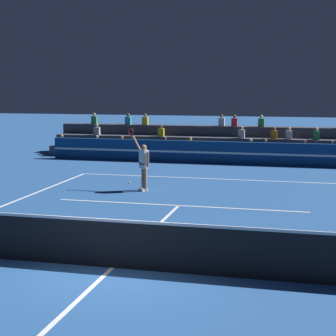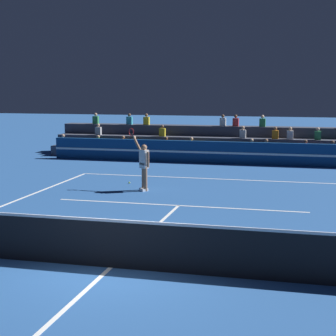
{
  "view_description": "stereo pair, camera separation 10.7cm",
  "coord_description": "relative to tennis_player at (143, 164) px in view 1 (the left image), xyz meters",
  "views": [
    {
      "loc": [
        3.88,
        -10.9,
        3.84
      ],
      "look_at": [
        -0.55,
        7.2,
        1.1
      ],
      "focal_mm": 60.0,
      "sensor_mm": 36.0,
      "label": 1
    },
    {
      "loc": [
        3.99,
        -10.87,
        3.84
      ],
      "look_at": [
        -0.55,
        7.2,
        1.1
      ],
      "focal_mm": 60.0,
      "sensor_mm": 36.0,
      "label": 2
    }
  ],
  "objects": [
    {
      "name": "ground_plane",
      "position": [
        1.84,
        -8.69,
        -0.98
      ],
      "size": [
        120.0,
        120.0,
        0.0
      ],
      "primitive_type": "plane",
      "color": "#285699"
    },
    {
      "name": "court_lines",
      "position": [
        1.84,
        -8.69,
        -0.98
      ],
      "size": [
        11.1,
        23.9,
        0.01
      ],
      "color": "white",
      "rests_on": "ground"
    },
    {
      "name": "tennis_net",
      "position": [
        1.84,
        -8.69,
        -0.44
      ],
      "size": [
        12.0,
        0.1,
        1.1
      ],
      "color": "black",
      "rests_on": "ground"
    },
    {
      "name": "sponsor_banner_wall",
      "position": [
        1.84,
        7.87,
        -0.43
      ],
      "size": [
        18.0,
        0.26,
        1.1
      ],
      "color": "navy",
      "rests_on": "ground"
    },
    {
      "name": "bleacher_stand",
      "position": [
        1.83,
        10.4,
        -0.33
      ],
      "size": [
        19.54,
        2.85,
        2.28
      ],
      "color": "#383D4C",
      "rests_on": "ground"
    },
    {
      "name": "tennis_player",
      "position": [
        0.0,
        0.0,
        0.0
      ],
      "size": [
        1.06,
        0.87,
        2.34
      ],
      "color": "#9E7051",
      "rests_on": "ground"
    },
    {
      "name": "tennis_ball",
      "position": [
        -0.99,
        1.3,
        -0.95
      ],
      "size": [
        0.07,
        0.07,
        0.07
      ],
      "primitive_type": "sphere",
      "color": "#C6DB33",
      "rests_on": "ground"
    }
  ]
}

